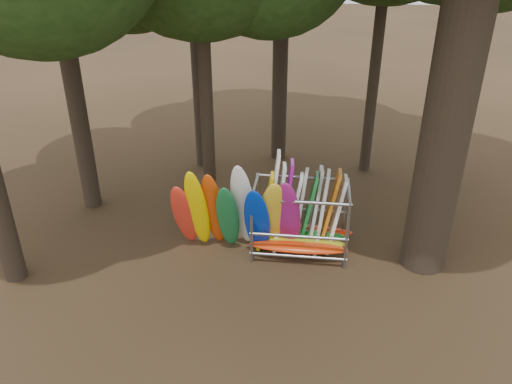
# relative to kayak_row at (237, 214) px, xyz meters

# --- Properties ---
(ground) EXTENTS (120.00, 120.00, 0.00)m
(ground) POSITION_rel_kayak_row_xyz_m (0.65, -0.24, -1.33)
(ground) COLOR #47331E
(ground) RESTS_ON ground
(lake) EXTENTS (160.00, 160.00, 0.00)m
(lake) POSITION_rel_kayak_row_xyz_m (0.65, 59.76, -1.33)
(lake) COLOR gray
(lake) RESTS_ON ground
(kayak_row) EXTENTS (3.68, 1.72, 3.15)m
(kayak_row) POSITION_rel_kayak_row_xyz_m (0.00, 0.00, 0.00)
(kayak_row) COLOR red
(kayak_row) RESTS_ON ground
(storage_rack) EXTENTS (3.13, 1.50, 2.93)m
(storage_rack) POSITION_rel_kayak_row_xyz_m (1.74, 0.44, -0.35)
(storage_rack) COLOR gray
(storage_rack) RESTS_ON ground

